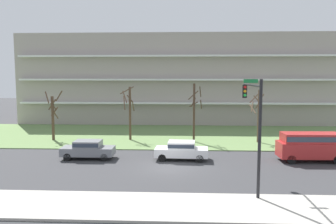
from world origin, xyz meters
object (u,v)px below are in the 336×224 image
tree_far_left (53,115)px  tree_center (195,111)px  sedan_gray_near_left (88,149)px  van_red_center_right (311,145)px  sedan_white_center_left (181,150)px  tree_left (129,111)px  tree_right (258,113)px  traffic_signal_mast (254,115)px

tree_far_left → tree_center: tree_center is taller
sedan_gray_near_left → van_red_center_right: (18.54, -0.00, 0.52)m
sedan_white_center_left → tree_center: bearing=-97.0°
tree_left → tree_right: (13.65, -0.73, -0.16)m
tree_far_left → traffic_signal_mast: size_ratio=0.80×
sedan_white_center_left → van_red_center_right: van_red_center_right is taller
sedan_gray_near_left → van_red_center_right: size_ratio=0.84×
tree_far_left → sedan_white_center_left: (13.99, -7.91, -1.95)m
tree_left → traffic_signal_mast: traffic_signal_mast is taller
tree_left → van_red_center_right: 18.47m
tree_center → tree_right: size_ratio=1.12×
sedan_white_center_left → tree_left: bearing=-53.2°
sedan_white_center_left → van_red_center_right: 10.62m
tree_left → tree_right: tree_left is taller
sedan_gray_near_left → sedan_white_center_left: 7.93m
sedan_white_center_left → traffic_signal_mast: 9.38m
tree_far_left → sedan_white_center_left: tree_far_left is taller
tree_right → van_red_center_right: 8.33m
tree_far_left → traffic_signal_mast: 23.99m
sedan_gray_near_left → sedan_white_center_left: same height
traffic_signal_mast → tree_right: bearing=76.9°
sedan_gray_near_left → van_red_center_right: bearing=179.2°
tree_far_left → tree_left: (8.26, 0.51, 0.44)m
traffic_signal_mast → tree_far_left: bearing=140.3°
tree_left → sedan_white_center_left: bearing=-55.8°
tree_right → sedan_white_center_left: (-7.92, -7.70, -2.24)m
tree_far_left → van_red_center_right: size_ratio=1.04×
sedan_white_center_left → traffic_signal_mast: size_ratio=0.65×
tree_right → tree_center: bearing=-179.7°
tree_center → van_red_center_right: tree_center is taller
sedan_gray_near_left → traffic_signal_mast: 14.86m
tree_far_left → tree_left: tree_left is taller
traffic_signal_mast → tree_left: bearing=122.7°
tree_left → sedan_gray_near_left: bearing=-104.6°
sedan_white_center_left → traffic_signal_mast: (4.42, -7.35, 3.79)m
sedan_gray_near_left → tree_left: bearing=-105.4°
tree_center → tree_right: (6.62, 0.03, -0.28)m
tree_left → tree_center: 7.07m
tree_far_left → tree_right: (21.91, -0.22, 0.29)m
tree_left → tree_center: (7.03, -0.76, 0.12)m
tree_right → sedan_gray_near_left: (-15.85, -7.70, -2.24)m
tree_center → sedan_white_center_left: bearing=-99.6°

